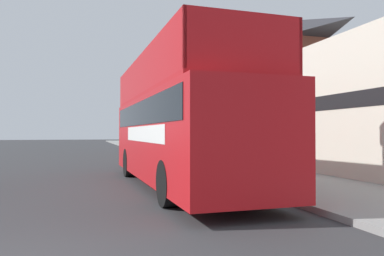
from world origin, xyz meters
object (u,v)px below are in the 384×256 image
(lamp_post_nearest, at_px, (265,76))
(lamp_post_second, at_px, (184,107))
(tour_bus, at_px, (178,129))
(parked_car_ahead_of_bus, at_px, (154,154))

(lamp_post_nearest, bearing_deg, lamp_post_second, 88.61)
(lamp_post_nearest, bearing_deg, tour_bus, 139.89)
(tour_bus, xyz_separation_m, lamp_post_second, (2.38, 8.02, 1.30))
(tour_bus, xyz_separation_m, lamp_post_nearest, (2.14, -1.80, 1.51))
(lamp_post_nearest, xyz_separation_m, lamp_post_second, (0.24, 9.82, -0.21))
(parked_car_ahead_of_bus, xyz_separation_m, lamp_post_nearest, (1.52, -9.11, 2.68))
(lamp_post_nearest, relative_size, lamp_post_second, 1.08)
(parked_car_ahead_of_bus, relative_size, lamp_post_nearest, 0.96)
(parked_car_ahead_of_bus, xyz_separation_m, lamp_post_second, (1.76, 0.71, 2.48))
(tour_bus, distance_m, lamp_post_second, 8.46)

